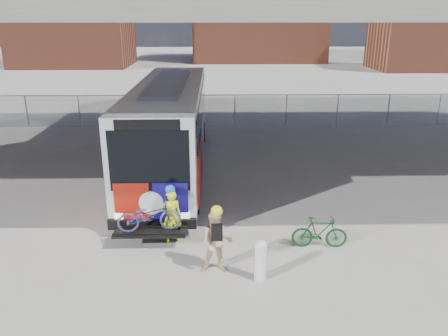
{
  "coord_description": "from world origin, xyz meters",
  "views": [
    {
      "loc": [
        -0.18,
        -13.01,
        6.13
      ],
      "look_at": [
        0.1,
        -0.08,
        1.6
      ],
      "focal_mm": 35.0,
      "sensor_mm": 36.0,
      "label": 1
    }
  ],
  "objects_px": {
    "bike_parked": "(320,232)",
    "cyclist_hivis": "(171,215)",
    "bollard": "(261,259)",
    "cyclist_tan": "(217,241)",
    "bus": "(170,120)"
  },
  "relations": [
    {
      "from": "bike_parked",
      "to": "cyclist_hivis",
      "type": "bearing_deg",
      "value": 87.94
    },
    {
      "from": "bollard",
      "to": "cyclist_hivis",
      "type": "relative_size",
      "value": 0.62
    },
    {
      "from": "bike_parked",
      "to": "cyclist_tan",
      "type": "bearing_deg",
      "value": 115.78
    },
    {
      "from": "cyclist_tan",
      "to": "bike_parked",
      "type": "bearing_deg",
      "value": 22.83
    },
    {
      "from": "cyclist_tan",
      "to": "bike_parked",
      "type": "distance_m",
      "value": 3.1
    },
    {
      "from": "cyclist_tan",
      "to": "bike_parked",
      "type": "height_order",
      "value": "cyclist_tan"
    },
    {
      "from": "bus",
      "to": "cyclist_hivis",
      "type": "distance_m",
      "value": 6.48
    },
    {
      "from": "bollard",
      "to": "cyclist_tan",
      "type": "xyz_separation_m",
      "value": [
        -1.05,
        0.4,
        0.28
      ]
    },
    {
      "from": "bollard",
      "to": "bike_parked",
      "type": "bearing_deg",
      "value": 40.85
    },
    {
      "from": "bus",
      "to": "bike_parked",
      "type": "relative_size",
      "value": 8.45
    },
    {
      "from": "bollard",
      "to": "bike_parked",
      "type": "xyz_separation_m",
      "value": [
        1.8,
        1.55,
        -0.12
      ]
    },
    {
      "from": "cyclist_hivis",
      "to": "cyclist_tan",
      "type": "height_order",
      "value": "cyclist_tan"
    },
    {
      "from": "bollard",
      "to": "cyclist_hivis",
      "type": "height_order",
      "value": "cyclist_hivis"
    },
    {
      "from": "bus",
      "to": "bollard",
      "type": "bearing_deg",
      "value": -70.72
    },
    {
      "from": "bus",
      "to": "cyclist_tan",
      "type": "distance_m",
      "value": 8.2
    }
  ]
}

